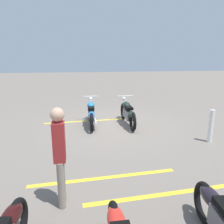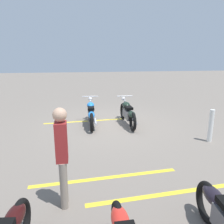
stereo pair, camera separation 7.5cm
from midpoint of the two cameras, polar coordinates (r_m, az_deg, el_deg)
The scene contains 8 objects.
ground_plane at distance 8.47m, azimuth -1.00°, elevation -3.22°, with size 60.00×60.00×0.00m, color slate.
motorcycle_bright_foreground at distance 8.26m, azimuth -5.75°, elevation -0.42°, with size 2.23×0.62×1.04m.
motorcycle_dark_foreground at distance 8.31m, azimuth 3.93°, elevation -0.28°, with size 2.23×0.62×1.04m.
bystander_near_row at distance 3.79m, azimuth -13.49°, elevation -10.43°, with size 0.30×0.23×1.76m.
bollard_post at distance 7.27m, azimuth 24.14°, elevation -3.31°, with size 0.14×0.14×1.01m, color white.
parking_stripe_near at distance 8.94m, azimuth -7.43°, elevation -2.39°, with size 3.20×0.12×0.01m, color yellow.
parking_stripe_mid at distance 4.92m, azimuth -2.01°, elevation -16.80°, with size 3.20×0.12×0.01m, color yellow.
parking_stripe_far at distance 4.57m, azimuth 14.10°, elevation -19.96°, with size 3.20×0.12×0.01m, color yellow.
Camera 2 is at (7.98, -1.29, 2.54)m, focal length 35.00 mm.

